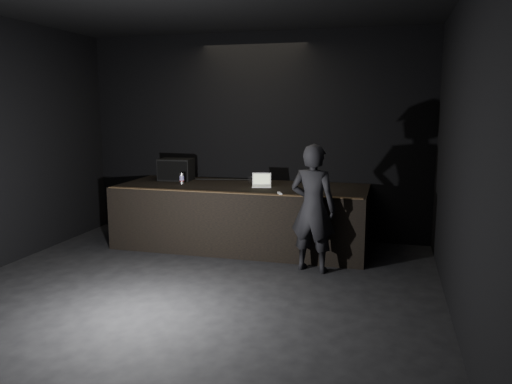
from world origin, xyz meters
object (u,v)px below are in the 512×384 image
object	(u,v)px
stage_monitor	(176,169)
laptop	(262,183)
beer_can	(182,178)
stage_riser	(242,216)
person	(313,208)

from	to	relation	value
stage_monitor	laptop	distance (m)	1.64
stage_monitor	beer_can	world-z (taller)	stage_monitor
laptop	stage_monitor	bearing A→B (deg)	156.09
stage_riser	person	xyz separation A→B (m)	(1.30, -0.95, 0.38)
stage_riser	beer_can	xyz separation A→B (m)	(-1.02, -0.06, 0.59)
stage_riser	beer_can	world-z (taller)	beer_can
person	laptop	bearing A→B (deg)	-32.55
stage_monitor	person	world-z (taller)	person
stage_monitor	person	size ratio (longest dim) A/B	0.33
laptop	person	distance (m)	1.38
stage_monitor	person	bearing A→B (deg)	-30.17
stage_riser	person	size ratio (longest dim) A/B	2.26
person	beer_can	bearing A→B (deg)	-8.82
laptop	person	size ratio (longest dim) A/B	0.20
laptop	beer_can	world-z (taller)	laptop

